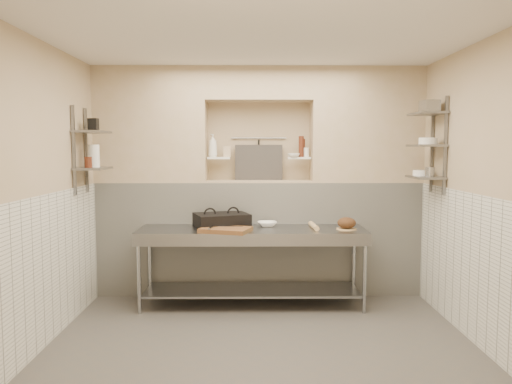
{
  "coord_description": "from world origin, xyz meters",
  "views": [
    {
      "loc": [
        -0.09,
        -4.46,
        1.83
      ],
      "look_at": [
        -0.04,
        0.9,
        1.35
      ],
      "focal_mm": 35.0,
      "sensor_mm": 36.0,
      "label": 1
    }
  ],
  "objects_px": {
    "bottle_soap": "(213,146)",
    "jug_left": "(94,156)",
    "bread_loaf": "(347,223)",
    "mixing_bowl": "(267,224)",
    "bowl_alcove": "(294,155)",
    "prep_table": "(252,251)",
    "rolling_pin": "(314,226)",
    "panini_press": "(222,220)",
    "cutting_board": "(226,230)"
  },
  "relations": [
    {
      "from": "cutting_board",
      "to": "bread_loaf",
      "type": "height_order",
      "value": "bread_loaf"
    },
    {
      "from": "bread_loaf",
      "to": "bottle_soap",
      "type": "height_order",
      "value": "bottle_soap"
    },
    {
      "from": "panini_press",
      "to": "bowl_alcove",
      "type": "distance_m",
      "value": 1.22
    },
    {
      "from": "cutting_board",
      "to": "jug_left",
      "type": "bearing_deg",
      "value": 176.21
    },
    {
      "from": "cutting_board",
      "to": "bread_loaf",
      "type": "relative_size",
      "value": 2.5
    },
    {
      "from": "bottle_soap",
      "to": "bowl_alcove",
      "type": "distance_m",
      "value": 1.01
    },
    {
      "from": "panini_press",
      "to": "rolling_pin",
      "type": "distance_m",
      "value": 1.07
    },
    {
      "from": "bottle_soap",
      "to": "jug_left",
      "type": "xyz_separation_m",
      "value": [
        -1.27,
        -0.67,
        -0.12
      ]
    },
    {
      "from": "panini_press",
      "to": "cutting_board",
      "type": "distance_m",
      "value": 0.33
    },
    {
      "from": "prep_table",
      "to": "rolling_pin",
      "type": "xyz_separation_m",
      "value": [
        0.71,
        0.03,
        0.29
      ]
    },
    {
      "from": "bottle_soap",
      "to": "prep_table",
      "type": "bearing_deg",
      "value": -49.72
    },
    {
      "from": "prep_table",
      "to": "bowl_alcove",
      "type": "distance_m",
      "value": 1.31
    },
    {
      "from": "mixing_bowl",
      "to": "rolling_pin",
      "type": "height_order",
      "value": "rolling_pin"
    },
    {
      "from": "mixing_bowl",
      "to": "bread_loaf",
      "type": "bearing_deg",
      "value": -14.42
    },
    {
      "from": "rolling_pin",
      "to": "bottle_soap",
      "type": "height_order",
      "value": "bottle_soap"
    },
    {
      "from": "mixing_bowl",
      "to": "bottle_soap",
      "type": "distance_m",
      "value": 1.21
    },
    {
      "from": "cutting_board",
      "to": "bowl_alcove",
      "type": "height_order",
      "value": "bowl_alcove"
    },
    {
      "from": "panini_press",
      "to": "bowl_alcove",
      "type": "bearing_deg",
      "value": 4.73
    },
    {
      "from": "bottle_soap",
      "to": "jug_left",
      "type": "relative_size",
      "value": 1.14
    },
    {
      "from": "jug_left",
      "to": "bread_loaf",
      "type": "bearing_deg",
      "value": 1.11
    },
    {
      "from": "cutting_board",
      "to": "mixing_bowl",
      "type": "height_order",
      "value": "mixing_bowl"
    },
    {
      "from": "prep_table",
      "to": "bread_loaf",
      "type": "height_order",
      "value": "bread_loaf"
    },
    {
      "from": "bread_loaf",
      "to": "jug_left",
      "type": "height_order",
      "value": "jug_left"
    },
    {
      "from": "prep_table",
      "to": "jug_left",
      "type": "xyz_separation_m",
      "value": [
        -1.75,
        -0.1,
        1.09
      ]
    },
    {
      "from": "jug_left",
      "to": "prep_table",
      "type": "bearing_deg",
      "value": 3.26
    },
    {
      "from": "mixing_bowl",
      "to": "bottle_soap",
      "type": "bearing_deg",
      "value": 149.78
    },
    {
      "from": "rolling_pin",
      "to": "bread_loaf",
      "type": "distance_m",
      "value": 0.38
    },
    {
      "from": "cutting_board",
      "to": "rolling_pin",
      "type": "relative_size",
      "value": 1.35
    },
    {
      "from": "panini_press",
      "to": "mixing_bowl",
      "type": "xyz_separation_m",
      "value": [
        0.53,
        0.07,
        -0.05
      ]
    },
    {
      "from": "bowl_alcove",
      "to": "prep_table",
      "type": "bearing_deg",
      "value": -135.24
    },
    {
      "from": "prep_table",
      "to": "mixing_bowl",
      "type": "distance_m",
      "value": 0.39
    },
    {
      "from": "rolling_pin",
      "to": "jug_left",
      "type": "bearing_deg",
      "value": -177.09
    },
    {
      "from": "rolling_pin",
      "to": "bread_loaf",
      "type": "relative_size",
      "value": 1.85
    },
    {
      "from": "prep_table",
      "to": "rolling_pin",
      "type": "relative_size",
      "value": 6.72
    },
    {
      "from": "panini_press",
      "to": "mixing_bowl",
      "type": "height_order",
      "value": "panini_press"
    },
    {
      "from": "mixing_bowl",
      "to": "rolling_pin",
      "type": "distance_m",
      "value": 0.55
    },
    {
      "from": "cutting_board",
      "to": "bowl_alcove",
      "type": "xyz_separation_m",
      "value": [
        0.81,
        0.71,
        0.81
      ]
    },
    {
      "from": "mixing_bowl",
      "to": "bowl_alcove",
      "type": "xyz_separation_m",
      "value": [
        0.33,
        0.33,
        0.81
      ]
    },
    {
      "from": "prep_table",
      "to": "bread_loaf",
      "type": "xyz_separation_m",
      "value": [
        1.08,
        -0.05,
        0.33
      ]
    },
    {
      "from": "panini_press",
      "to": "jug_left",
      "type": "relative_size",
      "value": 2.84
    },
    {
      "from": "cutting_board",
      "to": "bottle_soap",
      "type": "distance_m",
      "value": 1.22
    },
    {
      "from": "bottle_soap",
      "to": "panini_press",
      "type": "bearing_deg",
      "value": -73.73
    },
    {
      "from": "rolling_pin",
      "to": "bread_loaf",
      "type": "bearing_deg",
      "value": -10.89
    },
    {
      "from": "mixing_bowl",
      "to": "bowl_alcove",
      "type": "height_order",
      "value": "bowl_alcove"
    },
    {
      "from": "bottle_soap",
      "to": "bowl_alcove",
      "type": "xyz_separation_m",
      "value": [
        1.0,
        -0.06,
        -0.12
      ]
    },
    {
      "from": "rolling_pin",
      "to": "bread_loaf",
      "type": "xyz_separation_m",
      "value": [
        0.37,
        -0.07,
        0.05
      ]
    },
    {
      "from": "rolling_pin",
      "to": "bowl_alcove",
      "type": "relative_size",
      "value": 2.64
    },
    {
      "from": "bread_loaf",
      "to": "bottle_soap",
      "type": "relative_size",
      "value": 0.74
    },
    {
      "from": "mixing_bowl",
      "to": "bowl_alcove",
      "type": "distance_m",
      "value": 0.93
    },
    {
      "from": "bowl_alcove",
      "to": "jug_left",
      "type": "relative_size",
      "value": 0.59
    }
  ]
}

